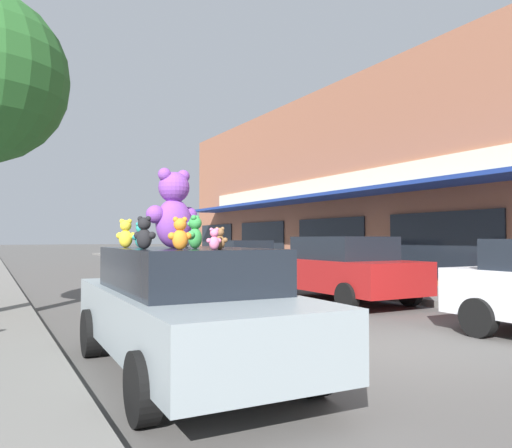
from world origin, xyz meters
The scene contains 13 objects.
ground_plane centered at (0.00, 0.00, 0.00)m, with size 260.00×260.00×0.00m, color #514F4C.
plush_art_car centered at (-2.89, 0.06, 0.79)m, with size 2.03×4.54×1.49m.
teddy_bear_giant centered at (-3.01, 0.18, 1.95)m, with size 0.72×0.49×0.96m.
teddy_bear_yellow centered at (-3.46, 0.67, 1.66)m, with size 0.26×0.23×0.36m.
teddy_bear_green centered at (-2.94, -0.35, 1.67)m, with size 0.25×0.26×0.38m.
teddy_bear_orange centered at (-3.28, -0.81, 1.65)m, with size 0.25×0.16×0.33m.
teddy_bear_white centered at (-2.60, 0.87, 1.66)m, with size 0.27×0.20×0.35m.
teddy_bear_teal centered at (-3.29, 0.61, 1.64)m, with size 0.24×0.17×0.32m.
teddy_bear_brown centered at (-2.84, -0.81, 1.60)m, with size 0.15×0.17×0.24m.
teddy_bear_black centered at (-3.50, -0.29, 1.66)m, with size 0.24×0.24×0.36m.
teddy_bear_pink centered at (-2.97, -0.95, 1.59)m, with size 0.16×0.10×0.22m.
parked_car_far_center centered at (2.87, 4.37, 0.85)m, with size 2.08×4.21×1.64m.
parked_car_far_right centered at (2.87, 10.21, 0.80)m, with size 1.88×4.37×1.53m.
Camera 1 is at (-4.99, -5.57, 1.60)m, focal length 35.00 mm.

